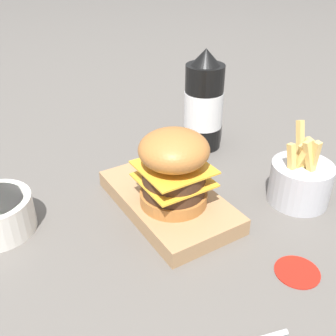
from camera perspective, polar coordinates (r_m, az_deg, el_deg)
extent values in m
plane|color=#5B5651|center=(0.68, 1.60, -5.17)|extent=(6.00, 6.00, 0.00)
cube|color=#A37A51|center=(0.66, 0.00, -4.77)|extent=(0.25, 0.14, 0.03)
cylinder|color=#AD6B33|center=(0.63, 0.81, -4.14)|extent=(0.11, 0.11, 0.02)
cylinder|color=#422819|center=(0.62, 0.83, -2.62)|extent=(0.10, 0.10, 0.02)
cube|color=gold|center=(0.61, 0.83, -1.73)|extent=(0.10, 0.10, 0.00)
cylinder|color=#422819|center=(0.61, 0.84, -0.82)|extent=(0.10, 0.10, 0.02)
cube|color=gold|center=(0.60, 0.85, 0.11)|extent=(0.10, 0.10, 0.00)
ellipsoid|color=#AD6B33|center=(0.58, 0.87, 2.67)|extent=(0.11, 0.11, 0.06)
cylinder|color=black|center=(0.83, 5.17, 8.77)|extent=(0.08, 0.08, 0.18)
cylinder|color=silver|center=(0.83, 5.16, 8.54)|extent=(0.08, 0.08, 0.07)
cone|color=black|center=(0.79, 5.54, 15.80)|extent=(0.06, 0.06, 0.03)
cylinder|color=#B7B7BC|center=(0.70, 18.60, -2.05)|extent=(0.10, 0.10, 0.07)
cube|color=#E5B760|center=(0.68, 18.36, 1.43)|extent=(0.03, 0.03, 0.08)
cube|color=#E5B760|center=(0.70, 18.64, 2.86)|extent=(0.04, 0.02, 0.09)
cube|color=#E5B760|center=(0.68, 19.30, 0.78)|extent=(0.02, 0.03, 0.07)
cube|color=#E5B760|center=(0.67, 17.51, 0.50)|extent=(0.02, 0.01, 0.07)
cube|color=#E5B760|center=(0.67, 19.91, 0.55)|extent=(0.03, 0.03, 0.08)
cube|color=#E5B760|center=(0.68, 19.26, 0.99)|extent=(0.01, 0.01, 0.08)
cube|color=#E5B760|center=(0.67, 20.26, 0.68)|extent=(0.02, 0.02, 0.08)
cube|color=#E5B760|center=(0.68, 18.31, 0.35)|extent=(0.03, 0.02, 0.06)
cylinder|color=#B21E14|center=(0.58, 18.25, -14.06)|extent=(0.06, 0.06, 0.00)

